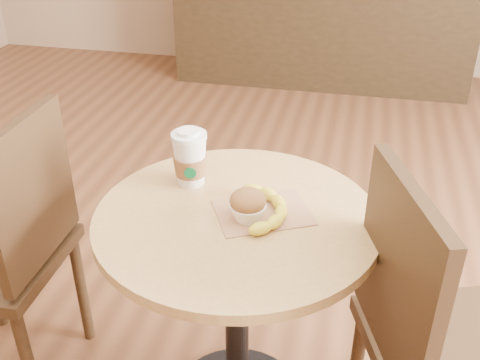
{
  "coord_description": "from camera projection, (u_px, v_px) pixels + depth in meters",
  "views": [
    {
      "loc": [
        0.33,
        -1.18,
        1.56
      ],
      "look_at": [
        0.05,
        0.05,
        0.83
      ],
      "focal_mm": 42.0,
      "sensor_mm": 36.0,
      "label": 1
    }
  ],
  "objects": [
    {
      "name": "service_counter",
      "position": [
        324.0,
        13.0,
        4.26
      ],
      "size": [
        2.3,
        0.65,
        1.04
      ],
      "color": "black",
      "rests_on": "ground"
    },
    {
      "name": "chair_right",
      "position": [
        435.0,
        341.0,
        1.37
      ],
      "size": [
        0.55,
        0.55,
        0.98
      ],
      "rotation": [
        0.0,
        0.0,
        1.9
      ],
      "color": "#302011",
      "rests_on": "ground"
    },
    {
      "name": "banana",
      "position": [
        264.0,
        209.0,
        1.45
      ],
      "size": [
        0.2,
        0.27,
        0.03
      ],
      "primitive_type": null,
      "rotation": [
        0.0,
        0.0,
        0.21
      ],
      "color": "gold",
      "rests_on": "kraft_bag"
    },
    {
      "name": "chair_left",
      "position": [
        8.0,
        248.0,
        1.71
      ],
      "size": [
        0.43,
        0.43,
        0.96
      ],
      "rotation": [
        0.0,
        0.0,
        -1.55
      ],
      "color": "#302011",
      "rests_on": "ground"
    },
    {
      "name": "kraft_bag",
      "position": [
        263.0,
        212.0,
        1.47
      ],
      "size": [
        0.3,
        0.27,
        0.0
      ],
      "primitive_type": "cube",
      "rotation": [
        0.0,
        0.0,
        0.47
      ],
      "color": "#936647",
      "rests_on": "cafe_table"
    },
    {
      "name": "muffin",
      "position": [
        248.0,
        205.0,
        1.42
      ],
      "size": [
        0.1,
        0.1,
        0.09
      ],
      "color": "white",
      "rests_on": "kraft_bag"
    },
    {
      "name": "cafe_table",
      "position": [
        237.0,
        274.0,
        1.56
      ],
      "size": [
        0.75,
        0.75,
        0.75
      ],
      "color": "black",
      "rests_on": "ground"
    },
    {
      "name": "coffee_cup",
      "position": [
        190.0,
        160.0,
        1.57
      ],
      "size": [
        0.1,
        0.1,
        0.17
      ],
      "rotation": [
        0.0,
        0.0,
        0.29
      ],
      "color": "silver",
      "rests_on": "cafe_table"
    }
  ]
}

